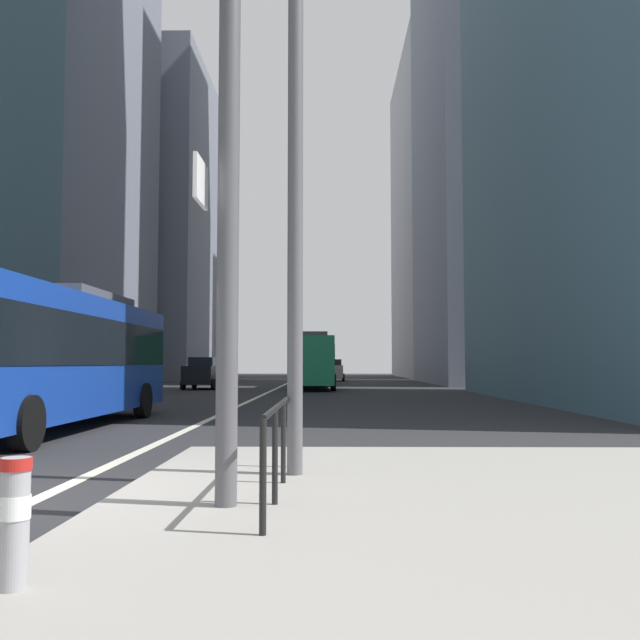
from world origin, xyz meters
TOP-DOWN VIEW (x-y plane):
  - ground_plane at (0.00, 20.00)m, footprint 160.00×160.00m
  - median_island at (5.50, -1.00)m, footprint 9.00×10.00m
  - lane_centre_line at (0.00, 30.00)m, footprint 0.20×80.00m
  - office_tower_left_mid at (-16.00, 36.76)m, footprint 10.80×21.01m
  - office_tower_left_far at (-16.00, 63.78)m, footprint 13.90×24.82m
  - office_tower_right_mid at (17.00, 46.97)m, footprint 11.76×18.81m
  - office_tower_right_far at (17.00, 72.47)m, footprint 10.70×24.62m
  - city_bus_blue_oncoming at (-3.21, 8.24)m, footprint 2.71×11.76m
  - city_bus_red_receding at (2.30, 35.16)m, footprint 2.78×11.41m
  - car_oncoming_mid at (-4.40, 34.40)m, footprint 2.17×4.22m
  - car_receding_near at (3.63, 54.13)m, footprint 2.12×4.07m
  - car_receding_far at (2.23, 46.18)m, footprint 2.21×4.30m
  - car_oncoming_far at (-7.13, 48.17)m, footprint 2.16×4.28m
  - traffic_signal_gantry at (0.57, -0.84)m, footprint 5.37×0.65m
  - street_lamp_post at (2.90, 1.11)m, footprint 5.50×0.32m
  - bollard_left at (1.38, -3.35)m, footprint 0.20×0.20m
  - pedestrian_railing at (2.80, -0.13)m, footprint 0.06×3.76m

SIDE VIEW (x-z plane):
  - ground_plane at x=0.00m, z-range 0.00..0.00m
  - lane_centre_line at x=0.00m, z-range 0.00..0.01m
  - median_island at x=5.50m, z-range 0.00..0.15m
  - bollard_left at x=1.38m, z-range 0.20..1.01m
  - pedestrian_railing at x=2.80m, z-range 0.37..1.35m
  - car_receding_near at x=3.63m, z-range 0.02..1.96m
  - car_oncoming_mid at x=-4.40m, z-range 0.02..1.96m
  - car_receding_far at x=2.23m, z-range 0.02..1.96m
  - car_oncoming_far at x=-7.13m, z-range 0.02..1.96m
  - city_bus_red_receding at x=2.30m, z-range 0.14..3.54m
  - city_bus_blue_oncoming at x=-3.21m, z-range 0.14..3.54m
  - traffic_signal_gantry at x=0.57m, z-range 1.07..7.07m
  - street_lamp_post at x=2.90m, z-range 1.28..9.28m
  - office_tower_left_far at x=-16.00m, z-range 0.00..31.17m
  - office_tower_right_far at x=17.00m, z-range 0.00..37.32m
  - office_tower_left_mid at x=-16.00m, z-range 0.00..47.60m
  - office_tower_right_mid at x=17.00m, z-range 0.00..53.44m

